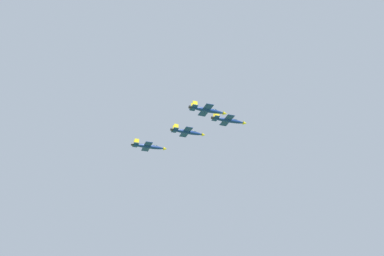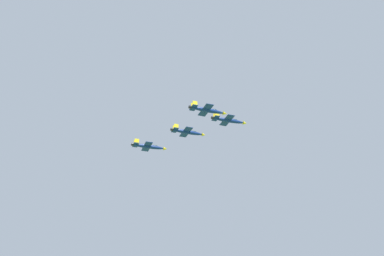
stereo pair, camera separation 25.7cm
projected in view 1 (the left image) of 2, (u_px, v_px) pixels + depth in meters
jet_lead at (229, 120)px, 201.85m from camera, size 10.90×18.05×3.80m
jet_left_wingman at (188, 132)px, 207.47m from camera, size 10.91×17.95×3.78m
jet_right_wingman at (207, 110)px, 183.84m from camera, size 10.68×17.59×3.70m
jet_left_outer at (149, 146)px, 212.24m from camera, size 10.97×18.20×3.84m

